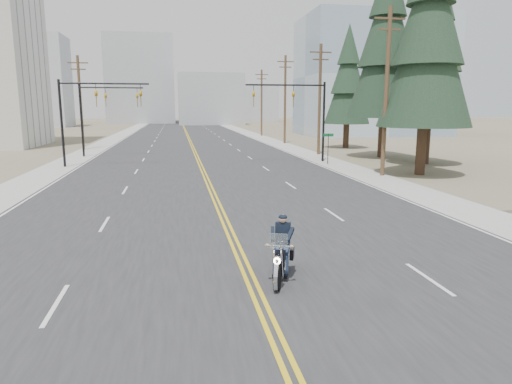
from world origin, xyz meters
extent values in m
plane|color=#776D56|center=(0.00, 0.00, 0.00)|extent=(400.00, 400.00, 0.00)
cube|color=#303033|center=(0.00, 70.00, 0.01)|extent=(20.00, 200.00, 0.01)
cube|color=#A5A5A0|center=(-11.50, 70.00, 0.01)|extent=(3.00, 200.00, 0.01)
cube|color=#A5A5A0|center=(11.50, 70.00, 0.01)|extent=(3.00, 200.00, 0.01)
cylinder|color=black|center=(-11.00, 32.00, 3.50)|extent=(0.20, 0.20, 7.00)
cylinder|color=black|center=(-7.50, 32.00, 6.70)|extent=(7.00, 0.14, 0.14)
imported|color=#BF8C0C|center=(-8.20, 32.00, 6.05)|extent=(0.21, 0.26, 1.30)
imported|color=#BF8C0C|center=(-4.70, 32.00, 6.05)|extent=(0.21, 0.26, 1.30)
cylinder|color=black|center=(11.00, 32.00, 3.50)|extent=(0.20, 0.20, 7.00)
cylinder|color=black|center=(7.50, 32.00, 6.70)|extent=(7.00, 0.14, 0.14)
imported|color=#BF8C0C|center=(8.20, 32.00, 6.05)|extent=(0.21, 0.26, 1.30)
imported|color=#BF8C0C|center=(4.70, 32.00, 6.05)|extent=(0.21, 0.26, 1.30)
cylinder|color=black|center=(-11.00, 40.00, 3.50)|extent=(0.20, 0.20, 7.00)
cylinder|color=black|center=(-8.00, 40.00, 6.70)|extent=(6.00, 0.14, 0.14)
imported|color=#BF8C0C|center=(-8.60, 40.00, 6.05)|extent=(0.21, 0.26, 1.30)
imported|color=#BF8C0C|center=(-5.60, 40.00, 6.05)|extent=(0.21, 0.26, 1.30)
cylinder|color=black|center=(10.80, 30.00, 1.30)|extent=(0.06, 0.06, 2.60)
cube|color=#0C5926|center=(10.80, 30.00, 2.50)|extent=(0.90, 0.03, 0.25)
cylinder|color=brown|center=(12.50, 23.00, 5.75)|extent=(0.30, 0.30, 11.50)
cube|color=brown|center=(12.50, 23.00, 10.70)|extent=(2.20, 0.12, 0.12)
cube|color=brown|center=(12.50, 23.00, 10.00)|extent=(1.60, 0.12, 0.12)
cylinder|color=brown|center=(12.50, 38.00, 5.50)|extent=(0.30, 0.30, 11.00)
cube|color=brown|center=(12.50, 38.00, 10.20)|extent=(2.20, 0.12, 0.12)
cube|color=brown|center=(12.50, 38.00, 9.50)|extent=(1.60, 0.12, 0.12)
cylinder|color=brown|center=(12.50, 53.00, 5.75)|extent=(0.30, 0.30, 11.50)
cube|color=brown|center=(12.50, 53.00, 10.70)|extent=(2.20, 0.12, 0.12)
cube|color=brown|center=(12.50, 53.00, 10.00)|extent=(1.60, 0.12, 0.12)
cylinder|color=brown|center=(12.50, 70.00, 5.50)|extent=(0.30, 0.30, 11.00)
cube|color=brown|center=(12.50, 70.00, 10.20)|extent=(2.20, 0.12, 0.12)
cube|color=brown|center=(12.50, 70.00, 9.50)|extent=(1.60, 0.12, 0.12)
cylinder|color=brown|center=(-12.50, 48.00, 5.25)|extent=(0.30, 0.30, 10.50)
cube|color=brown|center=(-12.50, 48.00, 9.70)|extent=(2.20, 0.12, 0.12)
cube|color=brown|center=(-12.50, 48.00, 9.00)|extent=(1.60, 0.12, 0.12)
cube|color=#9EB5CC|center=(32.00, 70.00, 10.00)|extent=(24.00, 16.00, 20.00)
cube|color=#B7BCC6|center=(-35.00, 115.00, 11.00)|extent=(14.00, 12.00, 22.00)
cube|color=#ADB2B7|center=(8.00, 125.00, 7.00)|extent=(18.00, 14.00, 14.00)
cube|color=#B7BCC6|center=(40.00, 110.00, 9.00)|extent=(16.00, 12.00, 18.00)
cube|color=#ADB2B7|center=(-12.00, 140.00, 13.00)|extent=(20.00, 15.00, 26.00)
cube|color=#B7BCC6|center=(25.00, 150.00, 6.00)|extent=(14.00, 14.00, 12.00)
cylinder|color=#382619|center=(15.39, 22.99, 1.72)|extent=(0.67, 0.67, 3.44)
cone|color=black|center=(15.39, 22.99, 8.61)|extent=(6.50, 6.50, 10.33)
cone|color=black|center=(15.39, 22.99, 11.53)|extent=(4.88, 4.88, 7.75)
cylinder|color=#382619|center=(19.20, 28.95, 1.73)|extent=(0.76, 0.76, 3.45)
cone|color=black|center=(19.20, 28.95, 8.64)|extent=(6.48, 6.48, 10.36)
cone|color=black|center=(19.20, 28.95, 11.57)|extent=(4.86, 4.86, 7.77)
cylinder|color=#382619|center=(17.84, 34.67, 1.92)|extent=(0.67, 0.67, 3.85)
cone|color=black|center=(17.84, 34.67, 9.62)|extent=(6.93, 6.93, 11.55)
cone|color=black|center=(17.84, 34.67, 12.90)|extent=(5.20, 5.20, 8.66)
cylinder|color=#382619|center=(18.24, 45.27, 1.44)|extent=(0.67, 0.67, 2.87)
cone|color=#18301D|center=(18.24, 45.27, 7.18)|extent=(5.36, 5.36, 8.62)
cone|color=#18301D|center=(18.24, 45.27, 9.63)|extent=(4.02, 4.02, 6.46)
cone|color=#18301D|center=(18.24, 45.27, 12.07)|extent=(2.68, 2.68, 4.60)
camera|label=1|loc=(-1.94, -7.24, 4.82)|focal=32.00mm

